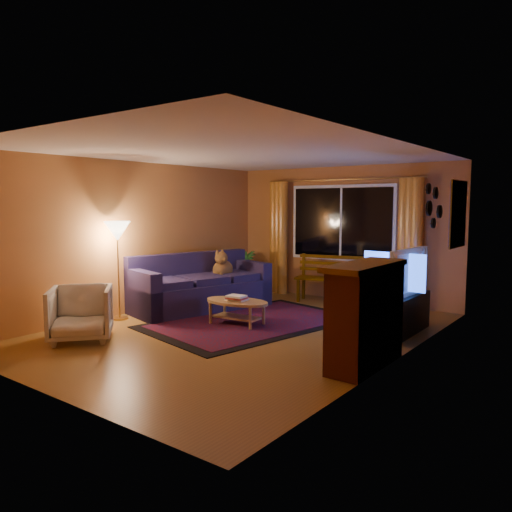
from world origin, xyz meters
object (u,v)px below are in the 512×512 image
Objects in this scene: armchair at (81,311)px; floor_lamp at (118,271)px; bench at (335,291)px; tv_console at (399,314)px; coffee_table at (237,313)px; sofa at (201,282)px.

armchair is 0.52× the size of floor_lamp.
armchair is at bearing -61.39° from floor_lamp.
bench is 2.22m from tv_console.
floor_lamp is 1.98m from coffee_table.
coffee_table is (1.71, 0.82, -0.58)m from floor_lamp.
sofa is 2.95× the size of armchair.
floor_lamp is (-0.59, 1.08, 0.37)m from armchair.
armchair is 1.28m from floor_lamp.
armchair reaches higher than bench.
coffee_table is at bearing -154.85° from tv_console.
coffee_table is (1.12, 1.89, -0.21)m from armchair.
bench is 3.86m from floor_lamp.
bench is 0.62× the size of sofa.
bench is 2.42m from coffee_table.
bench is at bearing 141.31° from tv_console.
sofa reaches higher than bench.
tv_console is at bearing 24.09° from sofa.
bench is at bearing 56.96° from floor_lamp.
floor_lamp is 1.19× the size of tv_console.
sofa is at bearing -144.25° from bench.
bench reaches higher than coffee_table.
bench is 1.41× the size of coffee_table.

